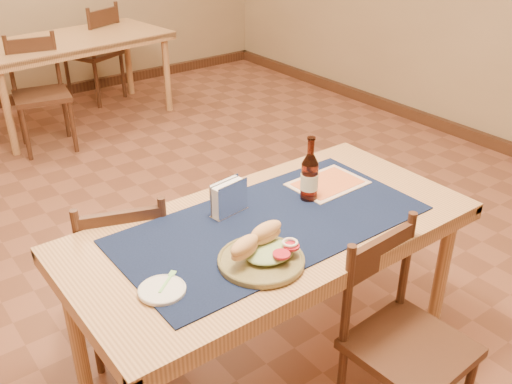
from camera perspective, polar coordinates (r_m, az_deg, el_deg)
room at (r=2.61m, az=-9.73°, el=16.69°), size 6.04×7.04×2.84m
main_table at (r=2.26m, az=1.54°, el=-5.05°), size 1.60×0.80×0.75m
placemat at (r=2.21m, az=1.57°, el=-3.20°), size 1.20×0.60×0.01m
baseboard at (r=3.16m, az=-7.75°, el=-8.01°), size 6.00×7.00×0.10m
back_table at (r=5.36m, az=-18.06°, el=13.55°), size 1.75×1.01×0.75m
chair_main_far at (r=2.57m, az=-12.91°, el=-7.55°), size 0.49×0.49×0.83m
chair_main_near at (r=2.23m, az=14.41°, el=-13.94°), size 0.41×0.41×0.85m
chair_back_near at (r=4.91m, az=-20.75°, el=9.37°), size 0.49×0.49×0.90m
chair_back_far at (r=5.91m, az=-15.74°, el=13.36°), size 0.58×0.58×0.94m
sandwich_plate at (r=1.98m, az=0.61°, el=-6.19°), size 0.30×0.30×0.12m
side_plate at (r=1.88m, az=-9.38°, el=-9.60°), size 0.16×0.16×0.01m
fork at (r=1.91m, az=-8.78°, el=-8.65°), size 0.10×0.08×0.00m
beer_bottle at (r=2.34m, az=5.37°, el=1.55°), size 0.07×0.07×0.28m
napkin_holder at (r=2.24m, az=-2.73°, el=-0.65°), size 0.17×0.08×0.14m
menu_card at (r=2.51m, az=7.18°, el=0.87°), size 0.32×0.24×0.01m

